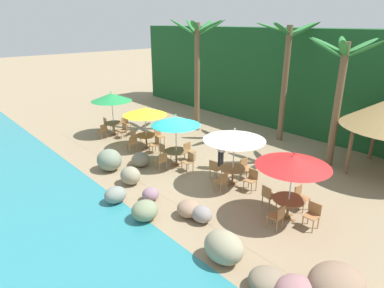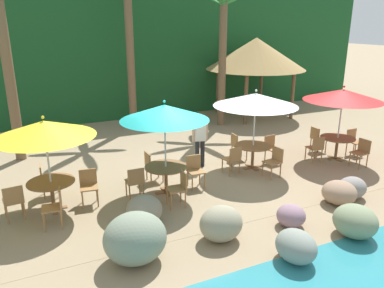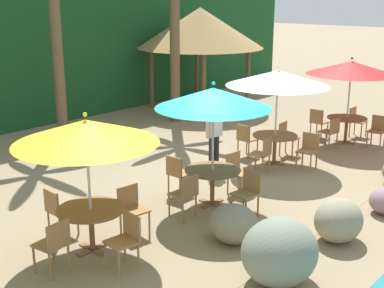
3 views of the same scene
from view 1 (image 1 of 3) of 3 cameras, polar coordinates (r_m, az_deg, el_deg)
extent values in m
plane|color=#937F60|center=(15.53, -0.40, -3.92)|extent=(120.00, 120.00, 0.00)
cube|color=#937F60|center=(15.53, -0.40, -3.91)|extent=(18.00, 5.20, 0.01)
cube|color=#194C23|center=(21.46, 18.31, 10.25)|extent=(28.00, 2.40, 6.00)
ellipsoid|color=gray|center=(9.78, 5.46, -17.14)|extent=(1.22, 0.99, 0.89)
ellipsoid|color=#8C6E57|center=(9.32, 23.48, -21.23)|extent=(1.30, 1.48, 0.89)
ellipsoid|color=gray|center=(12.78, -7.10, -8.52)|extent=(0.64, 0.63, 0.49)
ellipsoid|color=gray|center=(14.06, -10.49, -5.33)|extent=(0.91, 0.79, 0.74)
ellipsoid|color=gray|center=(12.85, -12.96, -8.46)|extent=(0.72, 0.85, 0.61)
ellipsoid|color=gray|center=(15.65, -8.79, -2.65)|extent=(0.80, 0.85, 0.67)
ellipsoid|color=gray|center=(15.49, -13.96, -2.66)|extent=(1.19, 1.08, 0.98)
ellipsoid|color=#9B7A60|center=(11.72, -0.51, -10.98)|extent=(0.85, 0.83, 0.58)
ellipsoid|color=gray|center=(11.62, -8.07, -11.19)|extent=(0.88, 0.93, 0.69)
ellipsoid|color=#81715A|center=(9.21, 12.66, -21.80)|extent=(0.92, 0.94, 0.54)
ellipsoid|color=gray|center=(11.44, 1.67, -11.89)|extent=(0.77, 0.65, 0.56)
cylinder|color=silver|center=(20.07, -13.38, 4.77)|extent=(0.04, 0.04, 2.37)
cone|color=#238E47|center=(19.81, -13.63, 7.80)|extent=(2.33, 2.33, 0.44)
sphere|color=#238E47|center=(19.75, -13.70, 8.64)|extent=(0.07, 0.07, 0.07)
cube|color=brown|center=(20.40, -13.11, 1.60)|extent=(0.60, 0.12, 0.03)
cube|color=brown|center=(20.40, -13.11, 1.60)|extent=(0.12, 0.60, 0.03)
cylinder|color=brown|center=(20.29, -13.19, 2.54)|extent=(0.09, 0.09, 0.71)
cylinder|color=brown|center=(20.19, -13.27, 3.50)|extent=(1.10, 1.10, 0.03)
cylinder|color=#9E7042|center=(19.41, -12.01, 1.37)|extent=(0.04, 0.04, 0.45)
cylinder|color=#9E7042|center=(19.70, -12.57, 1.61)|extent=(0.04, 0.04, 0.45)
cylinder|color=#9E7042|center=(19.59, -11.14, 1.61)|extent=(0.04, 0.04, 0.45)
cylinder|color=#9E7042|center=(19.87, -11.71, 1.85)|extent=(0.04, 0.04, 0.45)
cube|color=#9E7042|center=(19.57, -11.91, 2.28)|extent=(0.44, 0.44, 0.03)
cube|color=#9E7042|center=(19.61, -11.46, 2.95)|extent=(0.42, 0.05, 0.42)
cylinder|color=#9E7042|center=(20.63, -10.39, 2.62)|extent=(0.04, 0.04, 0.45)
cylinder|color=#9E7042|center=(20.47, -11.26, 2.42)|extent=(0.04, 0.04, 0.45)
cylinder|color=#9E7042|center=(20.93, -10.88, 2.85)|extent=(0.04, 0.04, 0.45)
cylinder|color=#9E7042|center=(20.77, -11.74, 2.65)|extent=(0.04, 0.04, 0.45)
cube|color=#9E7042|center=(20.63, -11.11, 3.27)|extent=(0.43, 0.43, 0.03)
cube|color=#9E7042|center=(20.75, -11.42, 3.91)|extent=(0.05, 0.42, 0.42)
cylinder|color=#9E7042|center=(21.31, -13.78, 2.94)|extent=(0.04, 0.04, 0.45)
cylinder|color=#9E7042|center=(20.99, -13.41, 2.71)|extent=(0.04, 0.04, 0.45)
cylinder|color=#9E7042|center=(21.20, -14.67, 2.76)|extent=(0.04, 0.04, 0.45)
cylinder|color=#9E7042|center=(20.88, -14.32, 2.53)|extent=(0.04, 0.04, 0.45)
cube|color=#9E7042|center=(21.03, -14.10, 3.36)|extent=(0.46, 0.46, 0.03)
cube|color=#9E7042|center=(20.91, -14.65, 3.77)|extent=(0.42, 0.08, 0.42)
cylinder|color=#9E7042|center=(19.92, -15.82, 1.53)|extent=(0.04, 0.04, 0.45)
cylinder|color=#9E7042|center=(20.11, -14.98, 1.79)|extent=(0.04, 0.04, 0.45)
cylinder|color=#9E7042|center=(19.64, -15.22, 1.32)|extent=(0.04, 0.04, 0.45)
cylinder|color=#9E7042|center=(19.83, -14.39, 1.58)|extent=(0.04, 0.04, 0.45)
cube|color=#9E7042|center=(19.80, -15.16, 2.21)|extent=(0.48, 0.48, 0.03)
cube|color=#9E7042|center=(19.58, -14.88, 2.64)|extent=(0.10, 0.42, 0.42)
cylinder|color=silver|center=(17.59, -7.91, 2.53)|extent=(0.04, 0.04, 2.12)
cone|color=yellow|center=(17.32, -8.06, 5.56)|extent=(2.28, 2.28, 0.37)
sphere|color=yellow|center=(17.26, -8.10, 6.42)|extent=(0.07, 0.07, 0.07)
cube|color=brown|center=(17.93, -7.75, -0.66)|extent=(0.60, 0.12, 0.03)
cube|color=brown|center=(17.93, -7.75, -0.66)|extent=(0.12, 0.60, 0.03)
cylinder|color=brown|center=(17.81, -7.80, 0.41)|extent=(0.09, 0.09, 0.71)
cylinder|color=brown|center=(17.69, -7.85, 1.49)|extent=(1.10, 1.10, 0.03)
cylinder|color=#9E7042|center=(16.93, -6.74, -1.15)|extent=(0.04, 0.04, 0.45)
cylinder|color=#9E7042|center=(17.22, -7.29, -0.79)|extent=(0.04, 0.04, 0.45)
cylinder|color=#9E7042|center=(17.08, -5.68, -0.90)|extent=(0.04, 0.04, 0.45)
cylinder|color=#9E7042|center=(17.37, -6.25, -0.55)|extent=(0.04, 0.04, 0.45)
cube|color=#9E7042|center=(17.06, -6.52, -0.09)|extent=(0.47, 0.47, 0.03)
cube|color=#9E7042|center=(17.09, -5.96, 0.65)|extent=(0.42, 0.09, 0.42)
cylinder|color=#9E7042|center=(18.24, -4.75, 0.53)|extent=(0.04, 0.04, 0.45)
cylinder|color=#9E7042|center=(18.06, -5.68, 0.29)|extent=(0.04, 0.04, 0.45)
cylinder|color=#9E7042|center=(18.52, -5.38, 0.82)|extent=(0.04, 0.04, 0.45)
cylinder|color=#9E7042|center=(18.34, -6.30, 0.58)|extent=(0.04, 0.04, 0.45)
cube|color=#9E7042|center=(18.21, -5.55, 1.27)|extent=(0.43, 0.43, 0.03)
cube|color=#9E7042|center=(18.31, -5.92, 2.00)|extent=(0.05, 0.42, 0.42)
cylinder|color=#9E7042|center=(18.72, -9.44, 0.84)|extent=(0.04, 0.04, 0.45)
cylinder|color=#9E7042|center=(18.45, -8.74, 0.59)|extent=(0.04, 0.04, 0.45)
cylinder|color=#9E7042|center=(18.51, -10.29, 0.56)|extent=(0.04, 0.04, 0.45)
cylinder|color=#9E7042|center=(18.24, -9.59, 0.31)|extent=(0.04, 0.04, 0.45)
cube|color=#9E7042|center=(18.40, -9.56, 1.28)|extent=(0.47, 0.47, 0.03)
cube|color=#9E7042|center=(18.22, -10.08, 1.71)|extent=(0.42, 0.09, 0.42)
cylinder|color=#9E7042|center=(17.60, -11.01, -0.54)|extent=(0.04, 0.04, 0.45)
cylinder|color=#9E7042|center=(17.74, -9.96, -0.30)|extent=(0.04, 0.04, 0.45)
cylinder|color=#9E7042|center=(17.29, -10.51, -0.88)|extent=(0.04, 0.04, 0.45)
cylinder|color=#9E7042|center=(17.43, -9.45, -0.64)|extent=(0.04, 0.04, 0.45)
cube|color=#9E7042|center=(17.43, -10.28, 0.15)|extent=(0.46, 0.46, 0.03)
cube|color=#9E7042|center=(17.20, -10.03, 0.57)|extent=(0.08, 0.42, 0.42)
cylinder|color=silver|center=(15.29, -2.73, 0.24)|extent=(0.04, 0.04, 2.27)
cone|color=teal|center=(14.96, -2.80, 3.97)|extent=(2.25, 2.25, 0.39)
sphere|color=teal|center=(14.89, -2.82, 4.98)|extent=(0.07, 0.07, 0.07)
cube|color=brown|center=(15.70, -2.67, -3.61)|extent=(0.60, 0.12, 0.03)
cube|color=brown|center=(15.70, -2.67, -3.61)|extent=(0.12, 0.60, 0.03)
cylinder|color=brown|center=(15.56, -2.69, -2.41)|extent=(0.09, 0.09, 0.71)
cylinder|color=brown|center=(15.43, -2.71, -1.20)|extent=(1.10, 1.10, 0.03)
cylinder|color=#9E7042|center=(14.76, -0.92, -4.31)|extent=(0.04, 0.04, 0.45)
cylinder|color=#9E7042|center=(15.03, -1.75, -3.86)|extent=(0.04, 0.04, 0.45)
cylinder|color=#9E7042|center=(14.96, 0.17, -3.96)|extent=(0.04, 0.04, 0.45)
cylinder|color=#9E7042|center=(15.22, -0.66, -3.53)|extent=(0.04, 0.04, 0.45)
cube|color=#9E7042|center=(14.89, -0.80, -3.07)|extent=(0.44, 0.44, 0.03)
cube|color=#9E7042|center=(14.93, -0.19, -2.20)|extent=(0.42, 0.06, 0.42)
cylinder|color=#9E7042|center=(16.13, 0.53, -2.11)|extent=(0.04, 0.04, 0.45)
cylinder|color=#9E7042|center=(15.90, -0.41, -2.45)|extent=(0.04, 0.04, 0.45)
cylinder|color=#9E7042|center=(16.37, -0.33, -1.76)|extent=(0.04, 0.04, 0.45)
cylinder|color=#9E7042|center=(16.15, -1.26, -2.08)|extent=(0.04, 0.04, 0.45)
cube|color=#9E7042|center=(16.04, -0.37, -1.31)|extent=(0.43, 0.43, 0.03)
cube|color=#9E7042|center=(16.11, -0.85, -0.47)|extent=(0.04, 0.42, 0.42)
cylinder|color=#9E7042|center=(16.48, -4.37, -1.66)|extent=(0.04, 0.04, 0.45)
cylinder|color=#9E7042|center=(16.22, -3.63, -2.02)|extent=(0.04, 0.04, 0.45)
cylinder|color=#9E7042|center=(16.30, -5.39, -1.96)|extent=(0.04, 0.04, 0.45)
cylinder|color=#9E7042|center=(16.02, -4.65, -2.33)|extent=(0.04, 0.04, 0.45)
cube|color=#9E7042|center=(16.16, -4.53, -1.21)|extent=(0.43, 0.43, 0.03)
cube|color=#9E7042|center=(15.99, -5.13, -0.72)|extent=(0.42, 0.05, 0.42)
cylinder|color=#9E7042|center=(15.26, -6.25, -3.59)|extent=(0.04, 0.04, 0.45)
cylinder|color=#9E7042|center=(15.43, -5.12, -3.28)|extent=(0.04, 0.04, 0.45)
cylinder|color=#9E7042|center=(14.98, -5.55, -4.04)|extent=(0.04, 0.04, 0.45)
cylinder|color=#9E7042|center=(15.15, -4.40, -3.71)|extent=(0.04, 0.04, 0.45)
cube|color=#9E7042|center=(15.11, -5.36, -2.82)|extent=(0.45, 0.45, 0.03)
cube|color=#9E7042|center=(14.87, -4.98, -2.37)|extent=(0.07, 0.42, 0.42)
cylinder|color=silver|center=(13.57, 7.09, -2.62)|extent=(0.04, 0.04, 2.25)
cone|color=white|center=(13.21, 7.28, 1.47)|extent=(2.49, 2.49, 0.37)
sphere|color=white|center=(13.13, 7.33, 2.57)|extent=(0.07, 0.07, 0.07)
cube|color=brown|center=(14.04, 6.89, -6.79)|extent=(0.60, 0.12, 0.03)
cube|color=brown|center=(14.04, 6.89, -6.79)|extent=(0.12, 0.60, 0.03)
cylinder|color=brown|center=(13.88, 6.95, -5.49)|extent=(0.09, 0.09, 0.71)
cylinder|color=brown|center=(13.73, 7.02, -4.15)|extent=(1.10, 1.10, 0.03)
cylinder|color=#9E7042|center=(13.32, 10.11, -7.54)|extent=(0.04, 0.04, 0.45)
cylinder|color=#9E7042|center=(13.48, 8.82, -7.09)|extent=(0.04, 0.04, 0.45)
cylinder|color=#9E7042|center=(13.59, 10.92, -7.00)|extent=(0.04, 0.04, 0.45)
cylinder|color=#9E7042|center=(13.75, 9.65, -6.57)|extent=(0.04, 0.04, 0.45)
cube|color=#9E7042|center=(13.43, 9.94, -6.14)|extent=(0.46, 0.46, 0.03)
cube|color=#9E7042|center=(13.50, 10.45, -5.11)|extent=(0.42, 0.08, 0.42)
cylinder|color=#9E7042|center=(14.52, 10.33, -5.10)|extent=(0.04, 0.04, 0.45)
cylinder|color=#9E7042|center=(14.28, 9.36, -5.50)|extent=(0.04, 0.04, 0.45)
cylinder|color=#9E7042|center=(14.74, 9.30, -4.65)|extent=(0.04, 0.04, 0.45)
cylinder|color=#9E7042|center=(14.50, 8.33, -5.03)|extent=(0.04, 0.04, 0.45)
cube|color=#9E7042|center=(14.41, 9.38, -4.20)|extent=(0.44, 0.44, 0.03)
cube|color=#9E7042|center=(14.45, 8.85, -3.25)|extent=(0.06, 0.42, 0.42)
cylinder|color=#9E7042|center=(14.60, 3.96, -4.66)|extent=(0.04, 0.04, 0.45)
cylinder|color=#9E7042|center=(14.41, 5.10, -5.04)|extent=(0.04, 0.04, 0.45)
cylinder|color=#9E7042|center=(14.34, 3.10, -5.12)|extent=(0.04, 0.04, 0.45)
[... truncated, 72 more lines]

